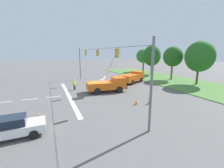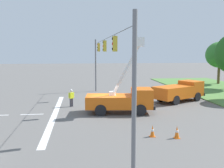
# 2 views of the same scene
# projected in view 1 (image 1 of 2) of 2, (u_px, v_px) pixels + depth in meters

# --- Properties ---
(ground_plane) EXTENTS (200.00, 200.00, 0.00)m
(ground_plane) POSITION_uv_depth(u_px,v_px,m) (98.00, 92.00, 23.48)
(ground_plane) COLOR #605E5B
(grass_verge) EXTENTS (56.00, 12.00, 0.10)m
(grass_verge) POSITION_uv_depth(u_px,v_px,m) (182.00, 83.00, 30.43)
(grass_verge) COLOR #517F3D
(grass_verge) RESTS_ON ground
(lane_markings) EXTENTS (17.60, 15.25, 0.01)m
(lane_markings) POSITION_uv_depth(u_px,v_px,m) (58.00, 96.00, 21.18)
(lane_markings) COLOR silver
(lane_markings) RESTS_ON ground
(signal_gantry) EXTENTS (26.20, 0.33, 7.20)m
(signal_gantry) POSITION_uv_depth(u_px,v_px,m) (97.00, 64.00, 22.53)
(signal_gantry) COLOR slate
(signal_gantry) RESTS_ON ground
(tree_far_west) EXTENTS (4.64, 4.63, 7.20)m
(tree_far_west) POSITION_uv_depth(u_px,v_px,m) (144.00, 56.00, 47.22)
(tree_far_west) COLOR brown
(tree_far_west) RESTS_ON ground
(tree_west) EXTENTS (5.12, 4.47, 8.05)m
(tree_west) POSITION_uv_depth(u_px,v_px,m) (152.00, 56.00, 40.98)
(tree_west) COLOR brown
(tree_west) RESTS_ON ground
(tree_centre) EXTENTS (4.49, 3.83, 7.39)m
(tree_centre) POSITION_uv_depth(u_px,v_px,m) (173.00, 57.00, 32.90)
(tree_centre) COLOR brown
(tree_centre) RESTS_ON ground
(tree_east) EXTENTS (5.44, 4.63, 8.21)m
(tree_east) POSITION_uv_depth(u_px,v_px,m) (200.00, 57.00, 27.76)
(tree_east) COLOR brown
(tree_east) RESTS_ON ground
(utility_truck_bucket_lift) EXTENTS (3.10, 6.32, 6.78)m
(utility_truck_bucket_lift) POSITION_uv_depth(u_px,v_px,m) (108.00, 83.00, 23.52)
(utility_truck_bucket_lift) COLOR orange
(utility_truck_bucket_lift) RESTS_ON ground
(utility_truck_support_near) EXTENTS (5.11, 6.65, 2.19)m
(utility_truck_support_near) POSITION_uv_depth(u_px,v_px,m) (132.00, 77.00, 30.51)
(utility_truck_support_near) COLOR orange
(utility_truck_support_near) RESTS_ON ground
(sedan_white) EXTENTS (2.00, 4.34, 1.56)m
(sedan_white) POSITION_uv_depth(u_px,v_px,m) (12.00, 127.00, 10.83)
(sedan_white) COLOR white
(sedan_white) RESTS_ON ground
(road_worker) EXTENTS (0.43, 0.54, 1.77)m
(road_worker) POSITION_uv_depth(u_px,v_px,m) (74.00, 84.00, 24.70)
(road_worker) COLOR #383842
(road_worker) RESTS_ON ground
(traffic_cone_foreground_left) EXTENTS (0.36, 0.36, 0.67)m
(traffic_cone_foreground_left) POSITION_uv_depth(u_px,v_px,m) (87.00, 83.00, 28.81)
(traffic_cone_foreground_left) COLOR orange
(traffic_cone_foreground_left) RESTS_ON ground
(traffic_cone_foreground_right) EXTENTS (0.36, 0.36, 0.77)m
(traffic_cone_foreground_right) POSITION_uv_depth(u_px,v_px,m) (136.00, 101.00, 17.82)
(traffic_cone_foreground_right) COLOR orange
(traffic_cone_foreground_right) RESTS_ON ground
(traffic_cone_mid_left) EXTENTS (0.36, 0.36, 0.82)m
(traffic_cone_mid_left) POSITION_uv_depth(u_px,v_px,m) (149.00, 101.00, 17.95)
(traffic_cone_mid_left) COLOR orange
(traffic_cone_mid_left) RESTS_ON ground
(traffic_cone_mid_right) EXTENTS (0.36, 0.36, 0.63)m
(traffic_cone_mid_right) POSITION_uv_depth(u_px,v_px,m) (38.00, 115.00, 14.18)
(traffic_cone_mid_right) COLOR orange
(traffic_cone_mid_right) RESTS_ON ground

